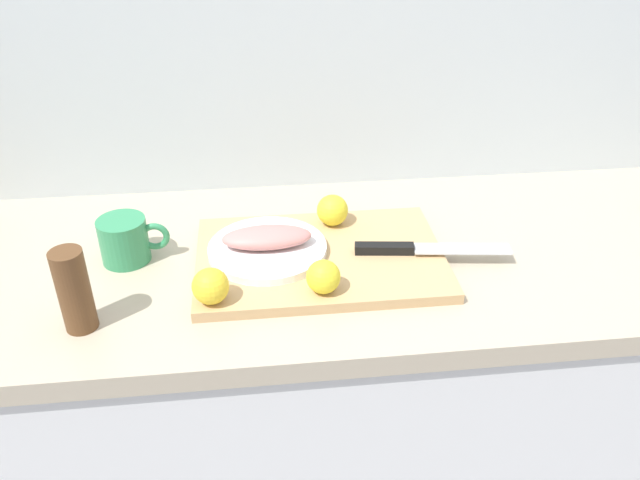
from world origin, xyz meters
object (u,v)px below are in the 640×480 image
at_px(cutting_board, 320,258).
at_px(coffee_mug_2, 125,240).
at_px(white_plate, 267,249).
at_px(lemon_0, 332,210).
at_px(chef_knife, 413,249).
at_px(pepper_mill, 74,291).
at_px(fish_fillet, 267,237).

height_order(cutting_board, coffee_mug_2, coffee_mug_2).
xyz_separation_m(white_plate, lemon_0, (0.13, 0.09, 0.02)).
bearing_deg(chef_knife, pepper_mill, -160.70).
height_order(chef_knife, lemon_0, lemon_0).
bearing_deg(coffee_mug_2, lemon_0, 7.97).
bearing_deg(white_plate, lemon_0, 34.51).
bearing_deg(fish_fillet, cutting_board, -9.06).
bearing_deg(fish_fillet, pepper_mill, -152.83).
bearing_deg(lemon_0, cutting_board, -109.03).
xyz_separation_m(cutting_board, lemon_0, (0.04, 0.11, 0.04)).
bearing_deg(pepper_mill, cutting_board, 19.42).
bearing_deg(fish_fillet, chef_knife, -6.75).
xyz_separation_m(fish_fillet, pepper_mill, (-0.31, -0.16, 0.02)).
bearing_deg(cutting_board, lemon_0, 70.97).
bearing_deg(lemon_0, white_plate, -145.49).
xyz_separation_m(cutting_board, chef_knife, (0.17, -0.02, 0.02)).
distance_m(cutting_board, pepper_mill, 0.44).
bearing_deg(fish_fillet, lemon_0, 34.51).
bearing_deg(pepper_mill, chef_knife, 12.36).
distance_m(chef_knife, coffee_mug_2, 0.54).
bearing_deg(pepper_mill, white_plate, 27.17).
bearing_deg(cutting_board, pepper_mill, -160.58).
bearing_deg(pepper_mill, fish_fillet, 27.17).
bearing_deg(fish_fillet, coffee_mug_2, 172.01).
relative_size(cutting_board, lemon_0, 7.34).
distance_m(fish_fillet, chef_knife, 0.27).
distance_m(chef_knife, lemon_0, 0.19).
bearing_deg(chef_knife, fish_fillet, -179.81).
xyz_separation_m(chef_knife, pepper_mill, (-0.58, -0.13, 0.04)).
xyz_separation_m(cutting_board, white_plate, (-0.10, 0.02, 0.02)).
bearing_deg(lemon_0, coffee_mug_2, -172.03).
xyz_separation_m(white_plate, coffee_mug_2, (-0.26, 0.04, 0.02)).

